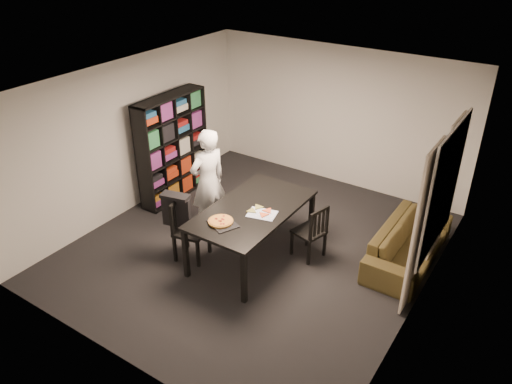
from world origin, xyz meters
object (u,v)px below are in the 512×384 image
Objects in this scene: dining_table at (252,212)px; chair_left at (185,225)px; chair_right at (313,229)px; sofa at (409,243)px; bookshelf at (173,147)px; pepperoni_pizza at (221,221)px; person at (208,182)px; baking_tray at (223,224)px.

chair_left reaches higher than dining_table.
chair_left is 1.09× the size of chair_right.
sofa is at bearing -70.90° from chair_left.
bookshelf is 2.50m from pepperoni_pizza.
pepperoni_pizza is at bearing -104.32° from dining_table.
chair_right is at bearing 29.60° from dining_table.
pepperoni_pizza reaches higher than dining_table.
chair_left is 0.74m from pepperoni_pizza.
bookshelf is 1.38m from person.
chair_right is at bearing 47.46° from pepperoni_pizza.
sofa is at bearing 40.15° from baking_tray.
chair_right is 0.45× the size of sofa.
pepperoni_pizza is (-0.93, -1.01, 0.35)m from chair_right.
bookshelf reaches higher than chair_right.
chair_left is at bearing 28.33° from person.
person is 0.90× the size of sofa.
pepperoni_pizza is (0.68, -0.01, 0.31)m from chair_left.
chair_right reaches higher than sofa.
dining_table is at bearing 79.90° from baking_tray.
chair_left is (-0.82, -0.55, -0.21)m from dining_table.
baking_tray is at bearing -104.51° from chair_left.
pepperoni_pizza is (-0.04, 0.01, 0.02)m from baking_tray.
sofa is at bearing 124.44° from person.
bookshelf reaches higher than chair_left.
dining_table is 0.59m from pepperoni_pizza.
chair_right reaches higher than dining_table.
bookshelf is 5.43× the size of pepperoni_pizza.
baking_tray is at bearing 130.15° from sofa.
dining_table is 2.26× the size of chair_right.
pepperoni_pizza is (2.09, -1.38, -0.09)m from bookshelf.
baking_tray is at bearing -32.97° from bookshelf.
bookshelf is 4.75× the size of baking_tray.
sofa is (4.23, 0.39, -0.66)m from bookshelf.
bookshelf reaches higher than baking_tray.
chair_right is 1.82m from person.
person is at bearing 167.13° from dining_table.
bookshelf is 0.97× the size of sofa.
person reaches higher than pepperoni_pizza.
chair_left is 0.49× the size of sofa.
dining_table is at bearing -19.89° from bookshelf.
pepperoni_pizza is at bearing 129.46° from sofa.
baking_tray reaches higher than dining_table.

